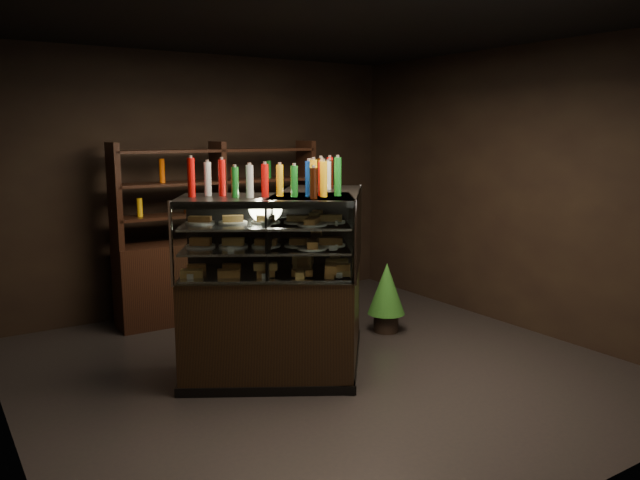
# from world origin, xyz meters

# --- Properties ---
(ground) EXTENTS (5.00, 5.00, 0.00)m
(ground) POSITION_xyz_m (0.00, 0.00, 0.00)
(ground) COLOR black
(ground) RESTS_ON ground
(room_shell) EXTENTS (5.02, 5.02, 3.01)m
(room_shell) POSITION_xyz_m (0.00, 0.00, 1.94)
(room_shell) COLOR black
(room_shell) RESTS_ON ground
(display_case) EXTENTS (2.14, 1.60, 1.59)m
(display_case) POSITION_xyz_m (-0.21, 0.08, 0.53)
(display_case) COLOR black
(display_case) RESTS_ON ground
(food_display) EXTENTS (1.70, 1.13, 0.48)m
(food_display) POSITION_xyz_m (-0.21, 0.07, 1.22)
(food_display) COLOR #C07944
(food_display) RESTS_ON display_case
(bottles_top) EXTENTS (1.53, 1.00, 0.30)m
(bottles_top) POSITION_xyz_m (-0.21, 0.08, 1.72)
(bottles_top) COLOR #147223
(bottles_top) RESTS_ON display_case
(potted_conifer) EXTENTS (0.40, 0.40, 0.85)m
(potted_conifer) POSITION_xyz_m (1.18, 0.50, 0.48)
(potted_conifer) COLOR black
(potted_conifer) RESTS_ON ground
(back_shelving) EXTENTS (2.38, 0.45, 2.00)m
(back_shelving) POSITION_xyz_m (-0.03, 2.05, 0.61)
(back_shelving) COLOR black
(back_shelving) RESTS_ON ground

